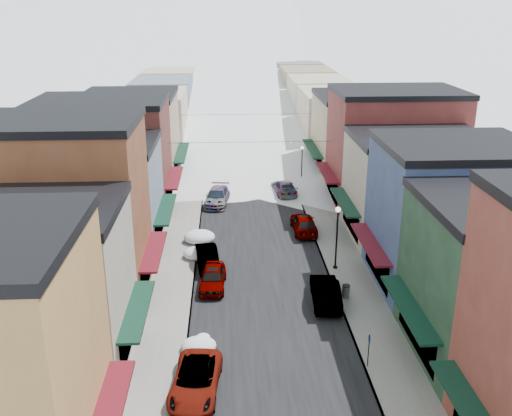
{
  "coord_description": "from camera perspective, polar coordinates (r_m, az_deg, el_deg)",
  "views": [
    {
      "loc": [
        -2.48,
        -15.72,
        19.32
      ],
      "look_at": [
        0.0,
        30.72,
        2.53
      ],
      "focal_mm": 40.0,
      "sensor_mm": 36.0,
      "label": 1
    }
  ],
  "objects": [
    {
      "name": "bldg_l_tan",
      "position": [
        66.18,
        -12.39,
        6.9
      ],
      "size": [
        11.3,
        11.2,
        10.0
      ],
      "color": "tan",
      "rests_on": "ground"
    },
    {
      "name": "bldg_r_tan",
      "position": [
        68.16,
        10.39,
        7.19
      ],
      "size": [
        11.3,
        11.2,
        9.5
      ],
      "color": "tan",
      "rests_on": "ground"
    },
    {
      "name": "car_lane_silver",
      "position": [
        71.52,
        -2.03,
        4.73
      ],
      "size": [
        1.61,
        3.98,
        1.35
      ],
      "primitive_type": "imported",
      "rotation": [
        0.0,
        0.0,
        -0.0
      ],
      "color": "#AAAEB2",
      "rests_on": "ground"
    },
    {
      "name": "parking_sign",
      "position": [
        33.06,
        11.21,
        -13.55
      ],
      "size": [
        0.06,
        0.28,
        2.02
      ],
      "color": "black",
      "rests_on": "sidewalk_right"
    },
    {
      "name": "bldg_r_green",
      "position": [
        35.01,
        24.04,
        -6.58
      ],
      "size": [
        11.3,
        9.2,
        9.5
      ],
      "color": "#1E3F27",
      "rests_on": "ground"
    },
    {
      "name": "curb_left",
      "position": [
        78.17,
        -4.87,
        5.52
      ],
      "size": [
        0.1,
        160.0,
        0.15
      ],
      "primitive_type": "cube",
      "color": "slate",
      "rests_on": "ground"
    },
    {
      "name": "streetlamp_near",
      "position": [
        43.12,
        8.11,
        -2.19
      ],
      "size": [
        0.41,
        0.41,
        4.97
      ],
      "color": "black",
      "rests_on": "sidewalk_right"
    },
    {
      "name": "snow_pile_far",
      "position": [
        48.81,
        -5.65,
        -2.89
      ],
      "size": [
        2.65,
        2.83,
        1.12
      ],
      "color": "white",
      "rests_on": "ground"
    },
    {
      "name": "car_gray_suv",
      "position": [
        50.88,
        4.81,
        -1.51
      ],
      "size": [
        2.12,
        5.04,
        1.7
      ],
      "primitive_type": "imported",
      "rotation": [
        0.0,
        0.0,
        3.16
      ],
      "color": "#93969B",
      "rests_on": "ground"
    },
    {
      "name": "overhead_cables",
      "position": [
        64.62,
        -0.8,
        8.13
      ],
      "size": [
        16.4,
        15.04,
        0.04
      ],
      "color": "black",
      "rests_on": "ground"
    },
    {
      "name": "snow_pile_mid",
      "position": [
        45.92,
        -5.8,
        -4.5
      ],
      "size": [
        2.32,
        2.63,
        0.98
      ],
      "color": "white",
      "rests_on": "ground"
    },
    {
      "name": "mountain_ridge",
      "position": [
        293.43,
        -6.73,
        18.75
      ],
      "size": [
        670.0,
        340.0,
        34.0
      ],
      "color": "silver",
      "rests_on": "ground"
    },
    {
      "name": "distant_blocks",
      "position": [
        99.93,
        -1.63,
        11.02
      ],
      "size": [
        34.0,
        55.0,
        8.0
      ],
      "color": "gray",
      "rests_on": "ground"
    },
    {
      "name": "car_dark_hatch",
      "position": [
        44.33,
        -4.87,
        -5.0
      ],
      "size": [
        2.15,
        4.69,
        1.49
      ],
      "primitive_type": "imported",
      "rotation": [
        0.0,
        0.0,
        0.13
      ],
      "color": "black",
      "rests_on": "ground"
    },
    {
      "name": "bldg_l_brick_near",
      "position": [
        40.11,
        -19.11,
        -0.3
      ],
      "size": [
        12.3,
        8.2,
        12.5
      ],
      "color": "brown",
      "rests_on": "ground"
    },
    {
      "name": "sidewalk_left",
      "position": [
        78.24,
        -6.01,
        5.5
      ],
      "size": [
        3.2,
        160.0,
        0.15
      ],
      "primitive_type": "cube",
      "color": "gray",
      "rests_on": "ground"
    },
    {
      "name": "car_black_sedan",
      "position": [
        60.86,
        2.84,
        2.07
      ],
      "size": [
        2.66,
        5.43,
        1.52
      ],
      "primitive_type": "imported",
      "rotation": [
        0.0,
        0.0,
        3.25
      ],
      "color": "black",
      "rests_on": "ground"
    },
    {
      "name": "bldg_r_cream",
      "position": [
        50.71,
        15.7,
        2.1
      ],
      "size": [
        12.3,
        9.2,
        9.0
      ],
      "color": "#B3A890",
      "rests_on": "ground"
    },
    {
      "name": "car_silver_wagon",
      "position": [
        57.93,
        -3.9,
        1.14
      ],
      "size": [
        2.86,
        5.63,
        1.57
      ],
      "primitive_type": "imported",
      "rotation": [
        0.0,
        0.0,
        -0.13
      ],
      "color": "gray",
      "rests_on": "ground"
    },
    {
      "name": "snow_pile_near",
      "position": [
        34.51,
        -5.71,
        -13.48
      ],
      "size": [
        2.06,
        2.47,
        0.87
      ],
      "color": "white",
      "rests_on": "ground"
    },
    {
      "name": "car_silver_sedan",
      "position": [
        41.24,
        -4.35,
        -6.96
      ],
      "size": [
        2.05,
        4.54,
        1.51
      ],
      "primitive_type": "imported",
      "rotation": [
        0.0,
        0.0,
        -0.06
      ],
      "color": "#ADB0B5",
      "rests_on": "ground"
    },
    {
      "name": "car_green_sedan",
      "position": [
        39.39,
        6.96,
        -8.3
      ],
      "size": [
        2.07,
        5.16,
        1.67
      ],
      "primitive_type": "imported",
      "rotation": [
        0.0,
        0.0,
        3.08
      ],
      "color": "black",
      "rests_on": "ground"
    },
    {
      "name": "road",
      "position": [
        78.19,
        -1.15,
        5.54
      ],
      "size": [
        10.0,
        160.0,
        0.01
      ],
      "primitive_type": "cube",
      "color": "black",
      "rests_on": "ground"
    },
    {
      "name": "curb_right",
      "position": [
        78.49,
        2.56,
        5.64
      ],
      "size": [
        0.1,
        160.0,
        0.15
      ],
      "primitive_type": "cube",
      "color": "slate",
      "rests_on": "ground"
    },
    {
      "name": "bldg_r_brick_far",
      "position": [
        58.79,
        13.58,
        5.95
      ],
      "size": [
        13.3,
        9.2,
        11.5
      ],
      "color": "maroon",
      "rests_on": "ground"
    },
    {
      "name": "bldg_r_blue",
      "position": [
        42.33,
        18.87,
        -0.67
      ],
      "size": [
        11.3,
        9.2,
        10.5
      ],
      "color": "#334774",
      "rests_on": "ground"
    },
    {
      "name": "car_lane_white",
      "position": [
        84.58,
        -0.04,
        7.22
      ],
      "size": [
        2.95,
        6.08,
        1.67
      ],
      "primitive_type": "imported",
      "rotation": [
        0.0,
        0.0,
        3.11
      ],
      "color": "white",
      "rests_on": "ground"
    },
    {
      "name": "car_white_suv",
      "position": [
        31.27,
        -6.05,
        -16.77
      ],
      "size": [
        2.91,
        5.42,
        1.45
      ],
      "primitive_type": "imported",
      "rotation": [
        0.0,
        0.0,
        -0.1
      ],
      "color": "silver",
      "rests_on": "ground"
    },
    {
      "name": "bldg_l_brick_far",
      "position": [
        56.69,
        -14.94,
        5.07
      ],
      "size": [
        13.3,
        9.2,
        11.0
      ],
      "color": "maroon",
      "rests_on": "ground"
    },
    {
      "name": "bldg_l_cream",
      "position": [
        33.52,
        -21.54,
        -7.41
      ],
      "size": [
        11.3,
        8.2,
        9.5
      ],
      "color": "#B8A894",
      "rests_on": "ground"
    },
    {
      "name": "sidewalk_right",
      "position": [
        78.65,
        3.69,
        5.65
      ],
      "size": [
        3.2,
        160.0,
        0.15
      ],
      "primitive_type": "cube",
      "color": "gray",
      "rests_on": "ground"
    },
    {
      "name": "bldg_l_grayblue",
      "position": [
        48.31,
        -15.71,
        1.23
      ],
      "size": [
        11.3,
        9.2,
        9.0
      ],
      "color": "gray",
      "rests_on": "ground"
    },
    {
      "name": "trash_can",
      "position": [
        40.11,
        8.98,
        -8.21
      ],
      "size": [
        0.54,
        0.54,
        0.92
      ],
      "color": "#5C5F61",
      "rests_on": "sidewalk_right"
    },
    {
      "name": "streetlamp_far",
      "position": [
        63.65,
        4.62,
        4.8
      ],
      "size": [
        0.36,
        0.36,
        4.3
      ],
      "color": "black",
      "rests_on": "sidewalk_right"
    }
  ]
}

